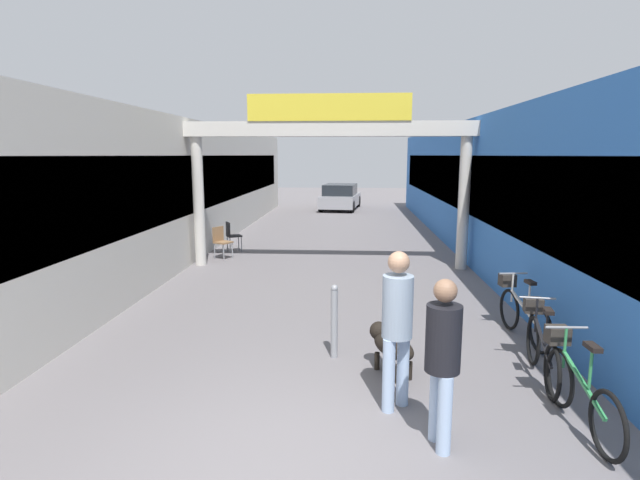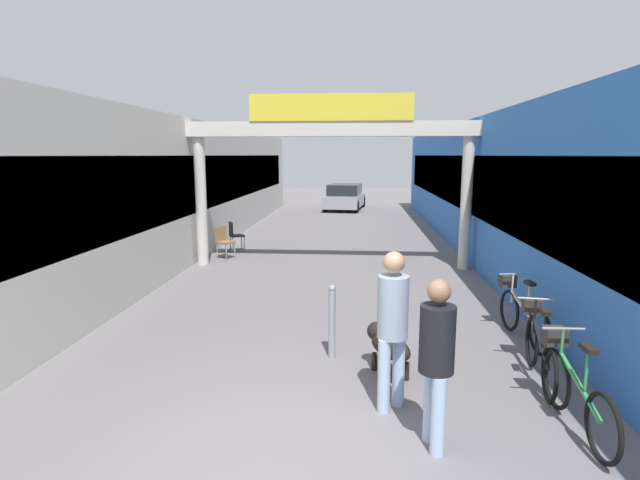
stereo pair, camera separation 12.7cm
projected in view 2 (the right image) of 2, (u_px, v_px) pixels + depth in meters
ground_plane at (277, 474)px, 4.50m from camera, size 80.00×80.00×0.00m
storefront_left at (171, 186)px, 15.38m from camera, size 3.00×26.00×3.77m
storefront_right at (509, 188)px, 14.60m from camera, size 3.00×26.00×3.77m
arcade_sign_gateway at (331, 146)px, 12.31m from camera, size 7.40×0.47×4.29m
pedestrian_with_dog at (393, 320)px, 5.49m from camera, size 0.48×0.48×1.81m
pedestrian_companion at (437, 353)px, 4.75m from camera, size 0.39×0.40×1.70m
dog_on_leash at (387, 345)px, 6.52m from camera, size 0.68×0.86×0.62m
bicycle_green_nearest at (573, 387)px, 5.23m from camera, size 0.46×1.69×0.98m
bicycle_black_second at (539, 345)px, 6.37m from camera, size 0.46×1.68×0.98m
bicycle_silver_third at (521, 312)px, 7.74m from camera, size 0.46×1.68×0.98m
bollard_post_metal at (332, 321)px, 7.00m from camera, size 0.10×0.10×1.06m
cafe_chair_wood_nearer at (224, 239)px, 13.76m from camera, size 0.54×0.54×0.89m
cafe_chair_black_farther at (234, 233)px, 14.79m from camera, size 0.54×0.54×0.89m
parked_car_silver at (345, 197)px, 26.31m from camera, size 2.20×4.18×1.33m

